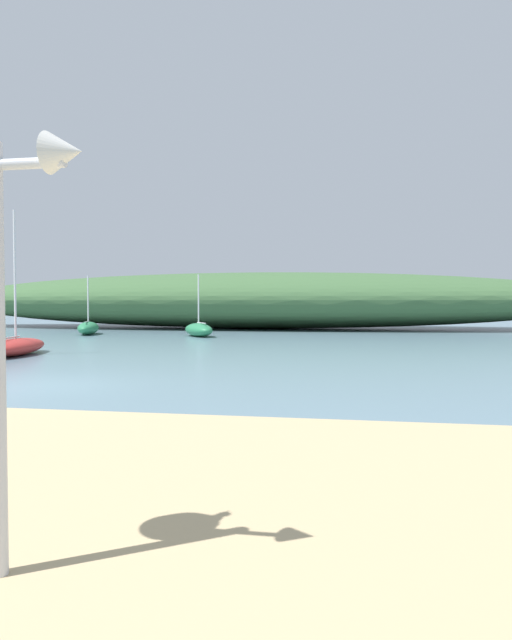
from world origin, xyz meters
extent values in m
plane|color=slate|center=(0.00, 0.00, 0.00)|extent=(120.00, 120.00, 0.00)
ellipsoid|color=#3D6038|center=(-0.08, 29.14, 2.04)|extent=(48.87, 11.23, 4.08)
cone|color=silver|center=(5.51, -8.70, 2.87)|extent=(0.22, 0.26, 0.26)
ellipsoid|color=#287A4C|center=(-1.31, 18.60, 0.37)|extent=(2.81, 3.40, 0.74)
cylinder|color=silver|center=(-1.31, 18.60, 1.99)|extent=(0.08, 0.08, 2.95)
cylinder|color=silver|center=(-1.03, 18.19, 0.77)|extent=(0.86, 1.27, 0.06)
ellipsoid|color=#B72D28|center=(-4.86, 6.77, 0.30)|extent=(1.99, 4.21, 0.61)
cylinder|color=silver|center=(-4.86, 6.77, 2.85)|extent=(0.08, 0.08, 4.84)
cylinder|color=silver|center=(-4.76, 6.17, 0.67)|extent=(0.35, 1.81, 0.06)
ellipsoid|color=#287A4C|center=(-8.26, 19.31, 0.38)|extent=(2.14, 3.60, 0.76)
cylinder|color=silver|center=(-8.26, 19.31, 2.01)|extent=(0.08, 0.08, 2.95)
cylinder|color=silver|center=(-8.10, 18.83, 0.78)|extent=(0.54, 1.48, 0.06)
camera|label=1|loc=(7.26, -11.94, 1.95)|focal=31.79mm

